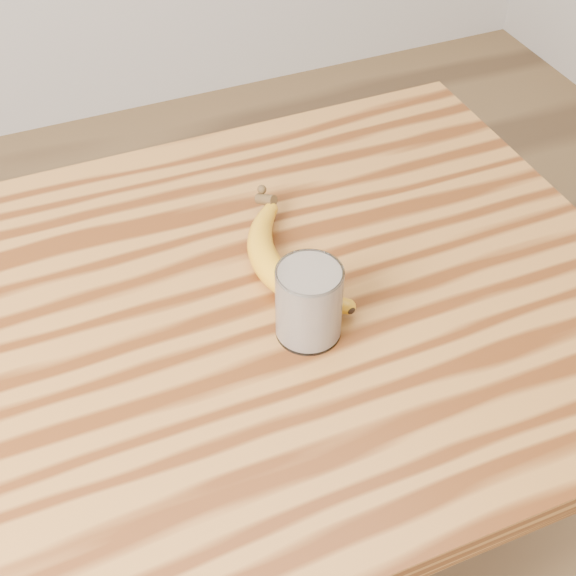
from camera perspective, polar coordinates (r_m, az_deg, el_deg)
name	(u,v)px	position (r m, az deg, el deg)	size (l,w,h in m)	color
table	(200,386)	(1.13, -6.30, -6.92)	(1.20, 0.80, 0.90)	#A0672C
smoothie_glass	(309,302)	(0.98, 1.49, -1.02)	(0.08, 0.08, 0.10)	white
banana	(269,268)	(1.07, -1.37, 1.43)	(0.12, 0.33, 0.04)	orange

